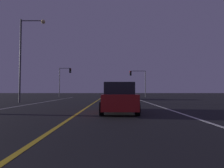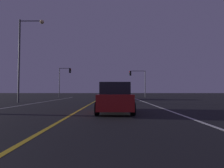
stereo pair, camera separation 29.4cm
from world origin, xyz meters
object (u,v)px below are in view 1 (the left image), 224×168
(car_lead_same_lane, at_px, (118,98))
(traffic_light_near_left, at_px, (65,76))
(car_ahead_far, at_px, (113,94))
(street_lamp_left_mid, at_px, (25,50))
(traffic_light_near_right, at_px, (137,77))

(car_lead_same_lane, bearing_deg, traffic_light_near_left, 21.68)
(car_ahead_far, bearing_deg, street_lamp_left_mid, 128.66)
(street_lamp_left_mid, bearing_deg, traffic_light_near_left, 90.18)
(car_ahead_far, xyz_separation_m, street_lamp_left_mid, (-9.32, -7.46, 4.78))
(traffic_light_near_left, bearing_deg, car_ahead_far, -41.52)
(car_lead_same_lane, height_order, street_lamp_left_mid, street_lamp_left_mid)
(car_lead_same_lane, relative_size, traffic_light_near_right, 0.83)
(car_lead_same_lane, bearing_deg, traffic_light_near_right, -10.83)
(car_ahead_far, relative_size, traffic_light_near_left, 0.75)
(car_ahead_far, xyz_separation_m, traffic_light_near_left, (-9.37, 8.29, 3.37))
(car_ahead_far, bearing_deg, car_lead_same_lane, -179.24)
(traffic_light_near_right, relative_size, traffic_light_near_left, 0.90)
(traffic_light_near_right, height_order, street_lamp_left_mid, street_lamp_left_mid)
(car_ahead_far, bearing_deg, traffic_light_near_left, 48.48)
(car_ahead_far, height_order, traffic_light_near_left, traffic_light_near_left)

